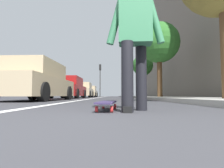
{
  "coord_description": "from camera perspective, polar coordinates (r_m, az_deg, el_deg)",
  "views": [
    {
      "loc": [
        -1.13,
        -0.11,
        0.19
      ],
      "look_at": [
        12.79,
        -0.08,
        1.07
      ],
      "focal_mm": 29.36,
      "sensor_mm": 36.0,
      "label": 1
    }
  ],
  "objects": [
    {
      "name": "street_tree_far",
      "position": [
        17.53,
        9.53,
        5.62
      ],
      "size": [
        1.96,
        1.96,
        4.01
      ],
      "color": "brown",
      "rests_on": "ground"
    },
    {
      "name": "street_tree_mid",
      "position": [
        11.8,
        14.44,
        12.24
      ],
      "size": [
        2.48,
        2.48,
        4.67
      ],
      "color": "brown",
      "rests_on": "ground"
    },
    {
      "name": "lane_stripe_white",
      "position": [
        21.16,
        -3.34,
        -4.13
      ],
      "size": [
        52.0,
        0.16,
        0.01
      ],
      "primitive_type": "cube",
      "color": "silver",
      "rests_on": "ground"
    },
    {
      "name": "skateboard",
      "position": [
        2.37,
        -1.54,
        -5.95
      ],
      "size": [
        0.85,
        0.26,
        0.11
      ],
      "color": "red",
      "rests_on": "ground"
    },
    {
      "name": "building_facade",
      "position": [
        24.74,
        14.69,
        11.34
      ],
      "size": [
        40.0,
        1.2,
        13.06
      ],
      "primitive_type": "cube",
      "color": "#70675C",
      "rests_on": "ground"
    },
    {
      "name": "skater_person",
      "position": [
        2.35,
        7.12,
        14.93
      ],
      "size": [
        0.45,
        0.72,
        1.64
      ],
      "color": "black",
      "rests_on": "ground"
    },
    {
      "name": "parked_car_end",
      "position": [
        25.33,
        -6.94,
        -2.43
      ],
      "size": [
        4.43,
        1.91,
        1.48
      ],
      "color": "tan",
      "rests_on": "ground"
    },
    {
      "name": "parked_car_mid",
      "position": [
        13.13,
        -13.25,
        -1.29
      ],
      "size": [
        4.28,
        1.92,
        1.47
      ],
      "color": "maroon",
      "rests_on": "ground"
    },
    {
      "name": "ground_plane",
      "position": [
        11.13,
        -0.44,
        -4.6
      ],
      "size": [
        80.0,
        80.0,
        0.0
      ],
      "primitive_type": "plane",
      "color": "#38383D"
    },
    {
      "name": "parked_car_near",
      "position": [
        7.59,
        -22.39,
        0.49
      ],
      "size": [
        4.39,
        2.01,
        1.47
      ],
      "color": "tan",
      "rests_on": "ground"
    },
    {
      "name": "parked_car_far",
      "position": [
        18.96,
        -9.13,
        -1.97
      ],
      "size": [
        4.25,
        1.98,
        1.5
      ],
      "color": "tan",
      "rests_on": "ground"
    },
    {
      "name": "sidewalk_curb",
      "position": [
        19.4,
        9.8,
        -3.96
      ],
      "size": [
        52.0,
        3.2,
        0.12
      ],
      "primitive_type": "cube",
      "color": "#9E9B93",
      "rests_on": "ground"
    },
    {
      "name": "traffic_light",
      "position": [
        25.05,
        -3.72,
        2.97
      ],
      "size": [
        0.33,
        0.28,
        4.45
      ],
      "color": "#2D2D2D",
      "rests_on": "ground"
    }
  ]
}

